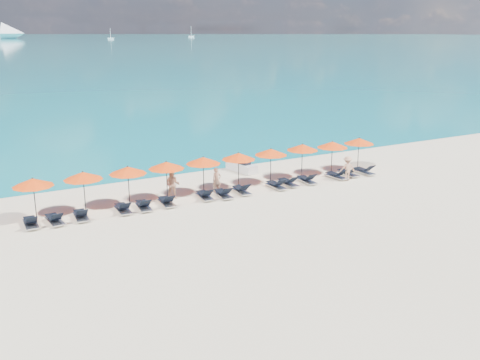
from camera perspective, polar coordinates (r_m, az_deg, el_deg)
ground at (r=28.61m, az=2.91°, el=-3.75°), size 1400.00×1400.00×0.00m
sailboat_near at (r=544.17m, az=-13.63°, el=14.50°), size 5.62×1.87×10.30m
sailboat_far at (r=652.52m, az=-5.22°, el=15.03°), size 6.77×2.26×12.41m
jetski at (r=37.13m, az=0.20°, el=1.44°), size 1.37×2.55×0.86m
beachgoer_a at (r=32.22m, az=-2.50°, el=-0.04°), size 0.58×0.40×1.55m
beachgoer_b at (r=31.31m, az=-7.20°, el=-0.49°), size 0.95×0.83×1.70m
beachgoer_c at (r=35.56m, az=11.38°, el=1.23°), size 1.14×0.79×1.62m
umbrella_0 at (r=29.28m, az=-21.23°, el=-0.24°), size 2.10×2.10×2.28m
umbrella_1 at (r=29.73m, az=-16.41°, el=0.44°), size 2.10×2.10×2.28m
umbrella_2 at (r=30.28m, az=-11.88°, el=1.03°), size 2.10×2.10×2.28m
umbrella_3 at (r=31.01m, az=-7.87°, el=1.57°), size 2.10×2.10×2.28m
umbrella_4 at (r=31.93m, az=-3.95°, el=2.09°), size 2.10×2.10×2.28m
umbrella_5 at (r=32.93m, az=-0.16°, el=2.56°), size 2.10×2.10×2.28m
umbrella_6 at (r=34.15m, az=3.32°, el=3.01°), size 2.10×2.10×2.28m
umbrella_7 at (r=35.68m, az=6.68°, el=3.49°), size 2.10×2.10×2.28m
umbrella_8 at (r=36.82m, az=9.83°, el=3.74°), size 2.10×2.10×2.28m
umbrella_9 at (r=38.41m, az=12.59°, el=4.09°), size 2.10×2.10×2.28m
lounger_0 at (r=28.83m, az=-21.42°, el=-4.22°), size 0.66×1.71×0.66m
lounger_1 at (r=28.86m, az=-19.17°, el=-3.97°), size 0.77×1.75×0.66m
lounger_2 at (r=29.08m, az=-16.60°, el=-3.60°), size 0.74×1.74×0.66m
lounger_3 at (r=29.58m, az=-12.37°, el=-2.96°), size 0.69×1.72×0.66m
lounger_4 at (r=29.84m, az=-10.25°, el=-2.68°), size 0.78×1.75×0.66m
lounger_5 at (r=30.33m, az=-7.83°, el=-2.27°), size 0.72×1.73×0.66m
lounger_6 at (r=31.23m, az=-3.77°, el=-1.62°), size 0.79×1.75×0.66m
lounger_7 at (r=31.46m, az=-1.80°, el=-1.45°), size 0.72×1.73×0.66m
lounger_8 at (r=32.17m, az=0.13°, el=-1.05°), size 0.71×1.73×0.66m
lounger_9 at (r=33.26m, az=3.89°, el=-0.52°), size 0.64×1.71×0.66m
lounger_10 at (r=33.90m, az=5.16°, el=-0.23°), size 0.70×1.73×0.66m
lounger_11 at (r=34.63m, az=7.15°, el=0.05°), size 0.75×1.74×0.66m
lounger_12 at (r=35.94m, az=10.26°, el=0.50°), size 0.78×1.75×0.66m
lounger_13 at (r=36.77m, az=11.45°, el=0.79°), size 0.69×1.72×0.66m
lounger_14 at (r=37.47m, az=13.11°, el=0.97°), size 0.63×1.70×0.66m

